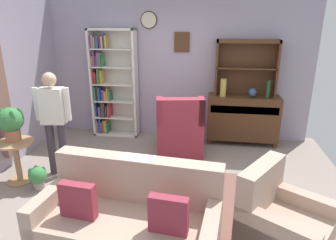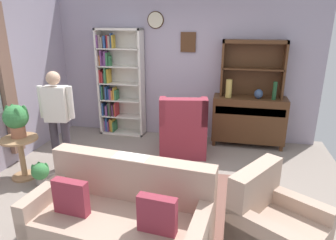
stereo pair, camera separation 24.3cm
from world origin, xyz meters
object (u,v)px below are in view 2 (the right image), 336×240
at_px(person_reading, 58,115).
at_px(potted_plant_large, 16,118).
at_px(sideboard, 248,119).
at_px(coffee_table, 158,181).
at_px(book_stack, 147,176).
at_px(wingback_chair, 183,133).
at_px(potted_plant_small, 40,172).
at_px(bottle_wine, 275,91).
at_px(vase_tall, 229,88).
at_px(couch_floral, 122,220).
at_px(vase_round, 259,94).
at_px(bookshelf, 117,84).
at_px(sideboard_hutch, 253,61).
at_px(plant_stand, 21,153).
at_px(armchair_floral, 275,229).

bearing_deg(person_reading, potted_plant_large, -150.73).
relative_size(sideboard, coffee_table, 1.63).
bearing_deg(potted_plant_large, book_stack, -11.91).
height_order(wingback_chair, potted_plant_small, wingback_chair).
height_order(potted_plant_large, person_reading, person_reading).
bearing_deg(potted_plant_small, bottle_wine, 31.77).
distance_m(vase_tall, bottle_wine, 0.78).
relative_size(couch_floral, potted_plant_large, 3.92).
bearing_deg(person_reading, vase_round, 28.27).
xyz_separation_m(bookshelf, sideboard_hutch, (2.57, 0.03, 0.53)).
bearing_deg(sideboard_hutch, sideboard, -90.00).
bearing_deg(sideboard_hutch, plant_stand, -147.54).
height_order(armchair_floral, coffee_table, armchair_floral).
relative_size(sideboard, couch_floral, 0.69).
distance_m(bookshelf, wingback_chair, 1.76).
distance_m(vase_tall, coffee_table, 2.44).
height_order(armchair_floral, plant_stand, armchair_floral).
xyz_separation_m(wingback_chair, plant_stand, (-2.18, -1.32, 0.00)).
xyz_separation_m(couch_floral, book_stack, (0.08, 0.67, 0.16)).
xyz_separation_m(sideboard, armchair_floral, (0.18, -2.82, -0.22)).
relative_size(armchair_floral, coffee_table, 1.33).
height_order(potted_plant_large, book_stack, potted_plant_large).
height_order(vase_round, bottle_wine, bottle_wine).
relative_size(sideboard_hutch, coffee_table, 1.38).
relative_size(armchair_floral, book_stack, 5.67).
bearing_deg(wingback_chair, potted_plant_small, -140.66).
height_order(sideboard, vase_tall, vase_tall).
bearing_deg(couch_floral, person_reading, 137.34).
distance_m(sideboard, book_stack, 2.69).
bearing_deg(potted_plant_small, person_reading, 81.07).
height_order(bookshelf, book_stack, bookshelf).
bearing_deg(armchair_floral, vase_tall, 101.67).
relative_size(sideboard, bottle_wine, 4.08).
bearing_deg(wingback_chair, plant_stand, -148.71).
xyz_separation_m(vase_tall, plant_stand, (-2.90, -1.91, -0.69)).
bearing_deg(sideboard, potted_plant_large, -149.79).
relative_size(bookshelf, armchair_floral, 1.98).
xyz_separation_m(armchair_floral, plant_stand, (-3.47, 0.83, 0.10)).
bearing_deg(wingback_chair, book_stack, -95.03).
distance_m(couch_floral, coffee_table, 0.78).
distance_m(bottle_wine, potted_plant_large, 4.15).
bearing_deg(sideboard, wingback_chair, -149.31).
height_order(bottle_wine, potted_plant_small, bottle_wine).
height_order(bottle_wine, plant_stand, bottle_wine).
distance_m(couch_floral, potted_plant_large, 2.34).
bearing_deg(coffee_table, potted_plant_small, 175.10).
distance_m(plant_stand, person_reading, 0.76).
bearing_deg(person_reading, book_stack, -24.27).
xyz_separation_m(sideboard, book_stack, (-1.26, -2.37, -0.04)).
bearing_deg(armchair_floral, potted_plant_large, 165.83).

